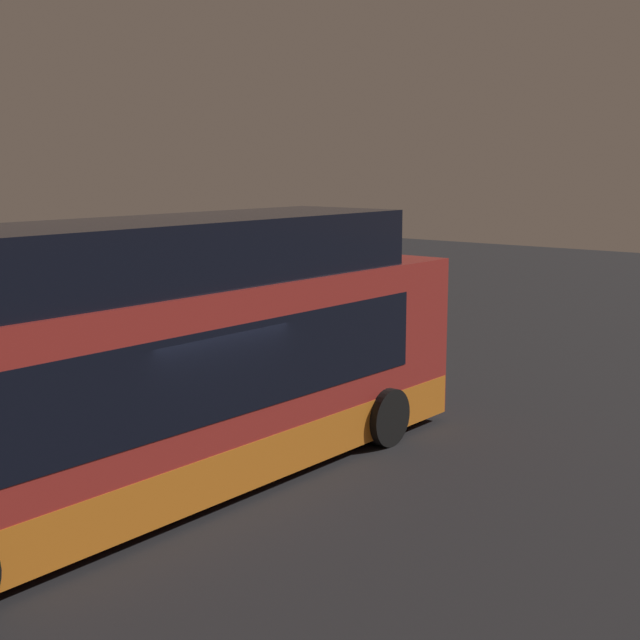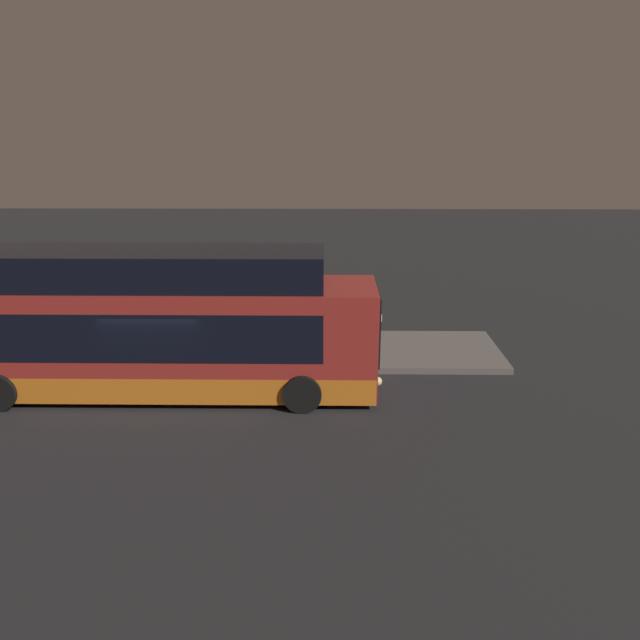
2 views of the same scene
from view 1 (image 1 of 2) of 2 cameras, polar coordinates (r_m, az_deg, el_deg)
The scene contains 6 objects.
ground at distance 13.35m, azimuth -8.86°, elevation -11.05°, with size 80.00×80.00×0.00m, color #232326.
platform at distance 15.86m, azimuth -17.14°, elevation -7.59°, with size 20.00×3.53×0.20m.
bus_lead at distance 12.76m, azimuth -11.19°, elevation -3.68°, with size 12.26×2.72×3.99m.
passenger_boarding at distance 18.76m, azimuth -9.36°, elevation -1.06°, with size 0.46×0.46×1.86m.
passenger_waiting at distance 19.80m, azimuth -3.74°, elevation -0.81°, with size 0.56×0.62×1.62m.
suitcase at distance 18.40m, azimuth -8.76°, elevation -3.44°, with size 0.48×0.27×0.91m.
Camera 1 is at (-8.29, -9.32, 4.76)m, focal length 50.00 mm.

